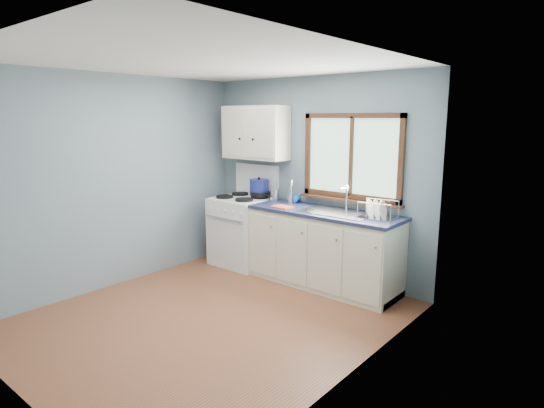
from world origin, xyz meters
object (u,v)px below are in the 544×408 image
Objects in this scene: thermos at (290,191)px; dish_rack at (377,213)px; utensil_crock at (275,194)px; skillet at (260,194)px; stockpot at (259,187)px; base_cabinets at (323,252)px; sink at (337,218)px; gas_range at (243,229)px.

dish_rack is (1.26, -0.09, -0.10)m from thermos.
dish_rack is at bearing -3.22° from utensil_crock.
skillet is 0.09m from stockpot.
dish_rack is (1.76, -0.08, -0.01)m from skillet.
utensil_crock is at bearing -1.23° from stockpot.
dish_rack is at bearing 3.39° from base_cabinets.
base_cabinets is at bearing 8.43° from skillet.
thermos is 1.27m from dish_rack.
thermos reaches higher than skillet.
sink is 2.78× the size of thermos.
gas_range reaches higher than utensil_crock.
stockpot is (-1.32, 0.13, 0.21)m from sink.
utensil_crock is (0.28, -0.01, -0.07)m from stockpot.
utensil_crock reaches higher than dish_rack.
stockpot reaches higher than base_cabinets.
thermos is (-0.60, 0.13, 0.66)m from base_cabinets.
gas_range is at bearing 173.66° from dish_rack.
sink is 2.58× the size of stockpot.
skillet is 0.51m from thermos.
gas_range is at bearing -168.05° from thermos.
utensil_crock is at bearing 171.74° from base_cabinets.
skillet is (0.20, 0.14, 0.49)m from gas_range.
base_cabinets is 1.25m from skillet.
dish_rack is at bearing -2.91° from stockpot.
thermos is at bearing 170.51° from sink.
utensil_crock is 0.97× the size of dish_rack.
base_cabinets is 4.29× the size of skillet.
gas_range is 3.22× the size of dish_rack.
stockpot is 0.77× the size of dish_rack.
thermos is at bearing 11.95° from gas_range.
sink is 0.50m from dish_rack.
sink is 2.05× the size of utensil_crock.
stockpot is at bearing 173.46° from base_cabinets.
thermos is 0.72× the size of dish_rack.
sink reaches higher than dish_rack.
sink is 0.82m from thermos.
sink reaches higher than stockpot.
base_cabinets is at bearing 0.82° from gas_range.
thermos is (0.70, 0.15, 0.58)m from gas_range.
dish_rack is at bearing 12.06° from skillet.
skillet is at bearing -179.50° from utensil_crock.
gas_range reaches higher than base_cabinets.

